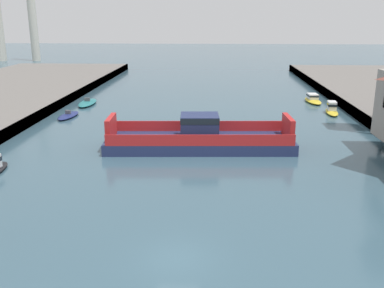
# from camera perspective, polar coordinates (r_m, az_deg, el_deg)

# --- Properties ---
(ground_plane) EXTENTS (400.00, 400.00, 0.00)m
(ground_plane) POSITION_cam_1_polar(r_m,az_deg,el_deg) (25.01, -2.04, -14.80)
(ground_plane) COLOR #385666
(chain_ferry) EXTENTS (19.18, 6.81, 3.51)m
(chain_ferry) POSITION_cam_1_polar(r_m,az_deg,el_deg) (44.17, 0.99, 0.78)
(chain_ferry) COLOR navy
(chain_ferry) RESTS_ON ground
(moored_boat_near_left) EXTENTS (2.45, 6.75, 1.05)m
(moored_boat_near_left) POSITION_cam_1_polar(r_m,az_deg,el_deg) (68.69, -13.54, 5.28)
(moored_boat_near_left) COLOR #237075
(moored_boat_near_left) RESTS_ON ground
(moored_boat_mid_right) EXTENTS (2.30, 5.51, 0.95)m
(moored_boat_mid_right) POSITION_cam_1_polar(r_m,az_deg,el_deg) (60.57, -15.91, 3.62)
(moored_boat_mid_right) COLOR navy
(moored_boat_mid_right) RESTS_ON ground
(moored_boat_far_left) EXTENTS (2.43, 5.90, 1.31)m
(moored_boat_far_left) POSITION_cam_1_polar(r_m,az_deg,el_deg) (71.17, 15.55, 5.67)
(moored_boat_far_left) COLOR yellow
(moored_boat_far_left) RESTS_ON ground
(moored_boat_upstream_a) EXTENTS (2.09, 5.33, 1.64)m
(moored_boat_upstream_a) POSITION_cam_1_polar(r_m,az_deg,el_deg) (63.60, 17.85, 4.39)
(moored_boat_upstream_a) COLOR yellow
(moored_boat_upstream_a) RESTS_ON ground
(smokestack_distant_a) EXTENTS (2.60, 2.60, 29.10)m
(smokestack_distant_a) POSITION_cam_1_polar(r_m,az_deg,el_deg) (142.68, -20.30, 16.44)
(smokestack_distant_a) COLOR beige
(smokestack_distant_a) RESTS_ON ground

